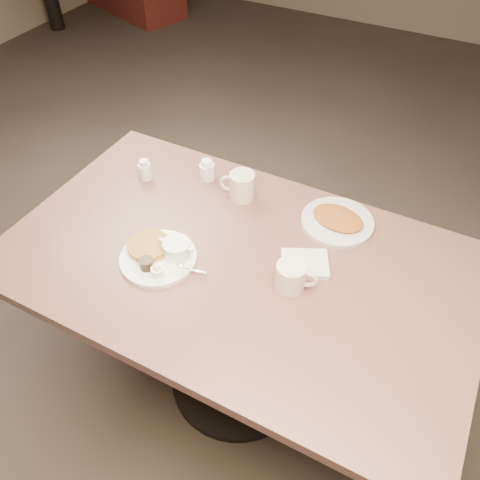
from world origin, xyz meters
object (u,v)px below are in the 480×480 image
at_px(diner_table, 237,293).
at_px(creamer_left, 145,170).
at_px(coffee_mug_far, 241,186).
at_px(hash_plate, 338,220).
at_px(main_plate, 160,254).
at_px(coffee_mug_near, 292,276).
at_px(creamer_right, 207,170).

height_order(diner_table, creamer_left, creamer_left).
distance_m(coffee_mug_far, hash_plate, 0.36).
bearing_deg(main_plate, hash_plate, 43.31).
bearing_deg(creamer_left, coffee_mug_near, -18.54).
bearing_deg(creamer_left, coffee_mug_far, 10.69).
distance_m(diner_table, coffee_mug_far, 0.38).
bearing_deg(coffee_mug_far, creamer_right, 166.86).
height_order(coffee_mug_near, coffee_mug_far, coffee_mug_far).
xyz_separation_m(coffee_mug_far, hash_plate, (0.36, 0.03, -0.04)).
distance_m(main_plate, coffee_mug_near, 0.42).
bearing_deg(coffee_mug_far, creamer_left, -169.31).
distance_m(creamer_right, hash_plate, 0.52).
relative_size(diner_table, coffee_mug_near, 11.13).
height_order(creamer_left, creamer_right, same).
bearing_deg(creamer_left, diner_table, -22.86).
height_order(coffee_mug_near, creamer_right, coffee_mug_near).
bearing_deg(hash_plate, creamer_right, 178.75).
xyz_separation_m(coffee_mug_far, creamer_right, (-0.16, 0.04, -0.01)).
distance_m(coffee_mug_far, creamer_right, 0.17).
distance_m(diner_table, hash_plate, 0.42).
distance_m(diner_table, creamer_right, 0.48).
height_order(main_plate, creamer_right, creamer_right).
height_order(creamer_right, hash_plate, creamer_right).
height_order(main_plate, hash_plate, main_plate).
bearing_deg(coffee_mug_near, creamer_right, 145.20).
bearing_deg(hash_plate, diner_table, -126.11).
xyz_separation_m(coffee_mug_near, coffee_mug_far, (-0.33, 0.30, 0.00)).
relative_size(coffee_mug_far, hash_plate, 0.48).
height_order(diner_table, creamer_right, creamer_right).
xyz_separation_m(creamer_left, hash_plate, (0.73, 0.10, -0.02)).
bearing_deg(main_plate, diner_table, 26.57).
bearing_deg(creamer_right, coffee_mug_near, -34.80).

